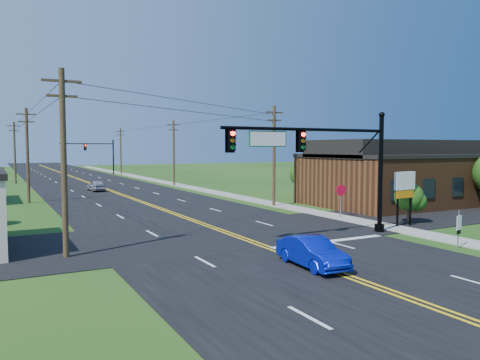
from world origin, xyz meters
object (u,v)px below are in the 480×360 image
signal_mast_main (323,157)px  route_sign (459,226)px  signal_mast_far (90,151)px  blue_car (312,253)px  stop_sign (341,194)px

signal_mast_main → route_sign: 8.02m
signal_mast_main → signal_mast_far: (0.10, 72.00, -0.20)m
signal_mast_far → blue_car: bearing=-93.4°
signal_mast_main → blue_car: (-4.53, -5.04, -4.09)m
signal_mast_far → route_sign: bearing=-86.6°
blue_car → stop_sign: (10.85, 10.92, 1.16)m
blue_car → route_sign: bearing=-0.0°
route_sign → signal_mast_main: bearing=117.7°
signal_mast_main → stop_sign: size_ratio=4.47×
signal_mast_far → route_sign: (4.54, -77.48, -3.37)m
signal_mast_main → stop_sign: (6.32, 5.88, -2.93)m
signal_mast_main → stop_sign: bearing=42.9°
signal_mast_far → stop_sign: 66.46m
signal_mast_main → stop_sign: 9.12m
signal_mast_main → stop_sign: signal_mast_main is taller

